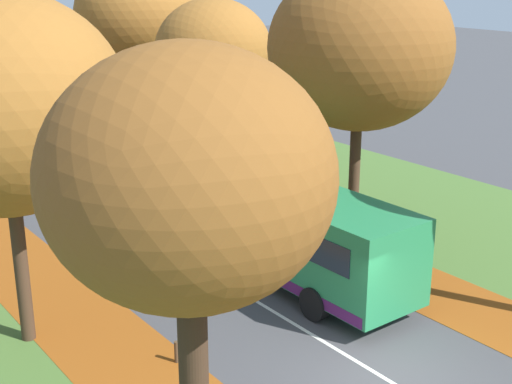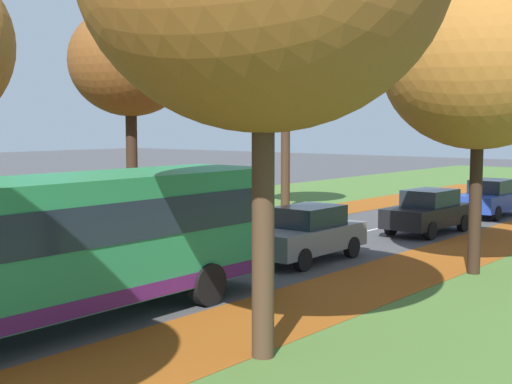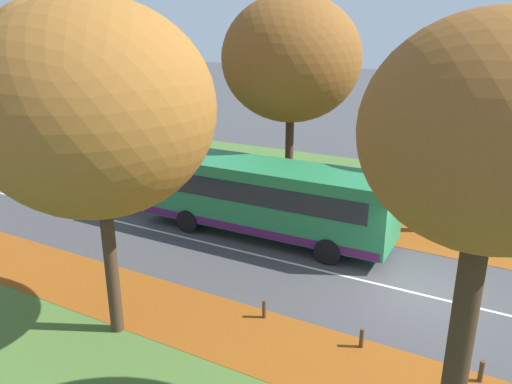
# 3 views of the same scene
# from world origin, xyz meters

# --- Properties ---
(grass_verge_left) EXTENTS (12.00, 90.00, 0.01)m
(grass_verge_left) POSITION_xyz_m (-9.20, 20.00, 0.00)
(grass_verge_left) COLOR #476B2D
(grass_verge_left) RESTS_ON ground
(leaf_litter_left) EXTENTS (2.80, 60.00, 0.00)m
(leaf_litter_left) POSITION_xyz_m (-4.60, 14.00, 0.01)
(leaf_litter_left) COLOR #8C4714
(leaf_litter_left) RESTS_ON grass_verge_left
(leaf_litter_right) EXTENTS (2.80, 60.00, 0.00)m
(leaf_litter_right) POSITION_xyz_m (4.60, 14.00, 0.01)
(leaf_litter_right) COLOR #8C4714
(leaf_litter_right) RESTS_ON grass_verge_right
(road_centre_line) EXTENTS (0.12, 80.00, 0.01)m
(road_centre_line) POSITION_xyz_m (0.00, 20.00, 0.00)
(road_centre_line) COLOR silver
(road_centre_line) RESTS_ON ground
(tree_left_mid) EXTENTS (4.49, 4.49, 8.36)m
(tree_left_mid) POSITION_xyz_m (-6.56, 15.50, 6.30)
(tree_left_mid) COLOR black
(tree_left_mid) RESTS_ON ground
(tree_left_far) EXTENTS (4.08, 4.08, 8.12)m
(tree_left_far) POSITION_xyz_m (-6.43, 24.79, 6.22)
(tree_left_far) COLOR #382619
(tree_left_far) RESTS_ON ground
(tree_right_mid) EXTENTS (5.16, 5.16, 8.00)m
(tree_right_mid) POSITION_xyz_m (6.18, 16.44, 5.66)
(tree_right_mid) COLOR black
(tree_right_mid) RESTS_ON ground
(bus) EXTENTS (2.73, 10.42, 2.98)m
(bus) POSITION_xyz_m (1.76, 6.51, 1.70)
(bus) COLOR #237A47
(bus) RESTS_ON ground
(car_grey_lead) EXTENTS (1.82, 4.22, 1.62)m
(car_grey_lead) POSITION_xyz_m (1.61, 15.11, 0.81)
(car_grey_lead) COLOR slate
(car_grey_lead) RESTS_ON ground
(car_black_following) EXTENTS (1.89, 4.25, 1.62)m
(car_black_following) POSITION_xyz_m (2.03, 22.33, 0.81)
(car_black_following) COLOR black
(car_black_following) RESTS_ON ground
(car_blue_third_in_line) EXTENTS (1.79, 4.21, 1.62)m
(car_blue_third_in_line) POSITION_xyz_m (1.99, 28.54, 0.81)
(car_blue_third_in_line) COLOR #233D9E
(car_blue_third_in_line) RESTS_ON ground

